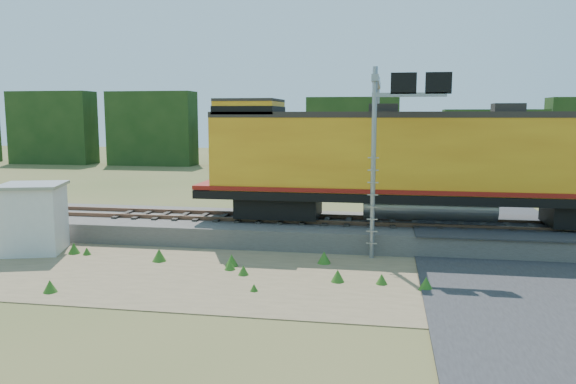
# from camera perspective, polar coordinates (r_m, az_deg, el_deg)

# --- Properties ---
(ground) EXTENTS (140.00, 140.00, 0.00)m
(ground) POSITION_cam_1_polar(r_m,az_deg,el_deg) (17.87, 1.87, -9.03)
(ground) COLOR #475123
(ground) RESTS_ON ground
(ballast) EXTENTS (70.00, 5.00, 0.80)m
(ballast) POSITION_cam_1_polar(r_m,az_deg,el_deg) (23.55, 3.94, -3.92)
(ballast) COLOR slate
(ballast) RESTS_ON ground
(rails) EXTENTS (70.00, 1.54, 0.16)m
(rails) POSITION_cam_1_polar(r_m,az_deg,el_deg) (23.45, 3.96, -2.77)
(rails) COLOR brown
(rails) RESTS_ON ballast
(dirt_shoulder) EXTENTS (26.00, 8.00, 0.03)m
(dirt_shoulder) POSITION_cam_1_polar(r_m,az_deg,el_deg) (18.70, -4.05, -8.22)
(dirt_shoulder) COLOR #8C7754
(dirt_shoulder) RESTS_ON ground
(road) EXTENTS (7.00, 66.00, 0.86)m
(road) POSITION_cam_1_polar(r_m,az_deg,el_deg) (18.96, 23.90, -8.44)
(road) COLOR #38383A
(road) RESTS_ON ground
(tree_line_north) EXTENTS (130.00, 3.00, 6.50)m
(tree_line_north) POSITION_cam_1_polar(r_m,az_deg,el_deg) (55.03, 7.51, 5.53)
(tree_line_north) COLOR #193413
(tree_line_north) RESTS_ON ground
(weed_clumps) EXTENTS (15.00, 6.20, 0.56)m
(weed_clumps) POSITION_cam_1_polar(r_m,az_deg,el_deg) (18.75, -8.84, -8.31)
(weed_clumps) COLOR #30661D
(weed_clumps) RESTS_ON ground
(locomotive) EXTENTS (18.93, 2.89, 4.88)m
(locomotive) POSITION_cam_1_polar(r_m,az_deg,el_deg) (23.05, 13.59, 3.09)
(locomotive) COLOR black
(locomotive) RESTS_ON rails
(shed) EXTENTS (2.78, 2.78, 2.63)m
(shed) POSITION_cam_1_polar(r_m,az_deg,el_deg) (23.24, -24.43, -2.42)
(shed) COLOR silver
(shed) RESTS_ON ground
(signal_gantry) EXTENTS (2.72, 6.20, 6.86)m
(signal_gantry) POSITION_cam_1_polar(r_m,az_deg,el_deg) (22.28, 9.79, 7.65)
(signal_gantry) COLOR gray
(signal_gantry) RESTS_ON ground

